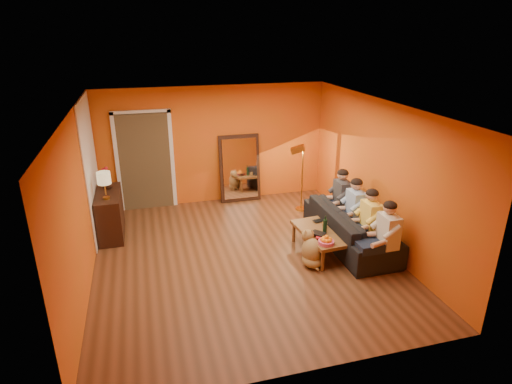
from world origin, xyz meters
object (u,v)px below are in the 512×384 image
object	(u,v)px
sofa	(350,226)
laptop	(322,221)
person_mid_right	(355,210)
tumbler	(324,225)
person_far_right	(342,199)
mirror_frame	(240,168)
vase	(107,183)
coffee_table	(320,242)
wine_bottle	(325,224)
table_lamp	(105,186)
sideboard	(110,214)
person_far_left	(388,237)
floor_lamp	(302,179)
person_mid_left	(370,222)

from	to	relation	value
sofa	laptop	xyz separation A→B (m)	(-0.49, 0.15, 0.09)
sofa	person_mid_right	size ratio (longest dim) A/B	1.91
tumbler	person_far_right	bearing A→B (deg)	46.98
mirror_frame	vase	xyz separation A→B (m)	(-2.79, -0.83, 0.19)
coffee_table	wine_bottle	xyz separation A→B (m)	(0.05, -0.05, 0.37)
table_lamp	laptop	xyz separation A→B (m)	(3.75, -1.09, -0.67)
coffee_table	vase	size ratio (longest dim) A/B	5.83
sideboard	person_far_left	world-z (taller)	person_far_left
table_lamp	sofa	world-z (taller)	table_lamp
floor_lamp	vase	bearing A→B (deg)	-156.66
person_mid_right	person_mid_left	bearing A→B (deg)	-90.00
sideboard	wine_bottle	world-z (taller)	sideboard
table_lamp	person_mid_right	xyz separation A→B (m)	(4.37, -1.14, -0.49)
table_lamp	tumbler	bearing A→B (deg)	-19.61
coffee_table	person_far_right	xyz separation A→B (m)	(0.80, 0.85, 0.40)
coffee_table	table_lamp	bearing A→B (deg)	153.03
vase	person_far_right	bearing A→B (deg)	-14.62
sofa	wine_bottle	size ratio (longest dim) A/B	7.50
person_far_right	coffee_table	bearing A→B (deg)	-133.31
floor_lamp	person_far_left	xyz separation A→B (m)	(0.43, -2.68, -0.11)
table_lamp	laptop	size ratio (longest dim) A/B	1.65
tumbler	sofa	bearing A→B (deg)	7.89
table_lamp	person_far_left	bearing A→B (deg)	-27.14
table_lamp	person_mid_left	size ratio (longest dim) A/B	0.42
sofa	tumbler	xyz separation A→B (m)	(-0.55, -0.08, 0.13)
person_mid_right	wine_bottle	distance (m)	0.82
floor_lamp	person_mid_right	xyz separation A→B (m)	(0.43, -1.58, -0.11)
sideboard	sofa	bearing A→B (deg)	-19.96
person_far_left	person_far_right	xyz separation A→B (m)	(0.00, 1.65, 0.00)
person_mid_left	person_mid_right	world-z (taller)	same
person_mid_left	tumbler	distance (m)	0.79
floor_lamp	sofa	bearing A→B (deg)	-54.91
person_far_right	wine_bottle	xyz separation A→B (m)	(-0.75, -0.90, -0.03)
floor_lamp	person_mid_left	size ratio (longest dim) A/B	1.18
person_mid_left	vase	size ratio (longest dim) A/B	5.83
person_far_left	vase	bearing A→B (deg)	147.44
tumbler	floor_lamp	bearing A→B (deg)	82.08
table_lamp	sofa	bearing A→B (deg)	-16.30
sofa	coffee_table	world-z (taller)	sofa
sideboard	tumbler	world-z (taller)	sideboard
vase	floor_lamp	bearing A→B (deg)	-1.55
person_mid_left	person_mid_right	distance (m)	0.55
table_lamp	sofa	size ratio (longest dim) A/B	0.22
laptop	vase	distance (m)	4.13
floor_lamp	wine_bottle	distance (m)	1.96
tumbler	person_mid_left	bearing A→B (deg)	-28.92
person_mid_right	vase	world-z (taller)	person_mid_right
person_mid_left	person_far_left	bearing A→B (deg)	-90.00
mirror_frame	vase	world-z (taller)	mirror_frame
wine_bottle	laptop	size ratio (longest dim) A/B	1.00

